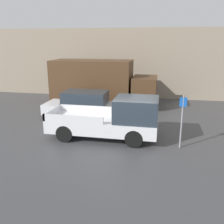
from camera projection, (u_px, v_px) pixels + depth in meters
name	position (u px, v px, depth m)	size (l,w,h in m)	color
ground_plane	(127.00, 140.00, 11.71)	(60.00, 60.00, 0.00)	#3D3D3F
building_wall	(144.00, 64.00, 19.79)	(28.00, 0.15, 5.49)	gray
pickup_truck	(113.00, 119.00, 11.70)	(5.14, 1.95, 2.02)	silver
car	(84.00, 105.00, 14.85)	(4.62, 1.84, 1.64)	silver
delivery_truck	(100.00, 81.00, 17.54)	(7.25, 2.57, 3.22)	#4C331E
parking_sign	(182.00, 119.00, 10.52)	(0.30, 0.07, 2.35)	gray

